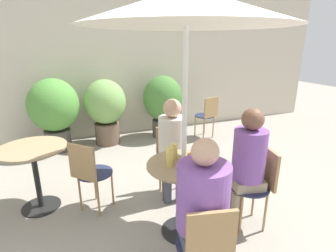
{
  "coord_description": "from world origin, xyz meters",
  "views": [
    {
      "loc": [
        -0.73,
        -1.99,
        1.82
      ],
      "look_at": [
        0.21,
        0.41,
        1.0
      ],
      "focal_mm": 28.0,
      "sensor_mm": 36.0,
      "label": 1
    }
  ],
  "objects_px": {
    "potted_plant_1": "(105,107)",
    "beer_glass_1": "(197,153)",
    "bistro_chair_3": "(208,113)",
    "beer_glass_3": "(170,157)",
    "seated_person_2": "(172,141)",
    "potted_plant_2": "(163,102)",
    "bistro_chair_2": "(170,154)",
    "bistro_chair_0": "(206,245)",
    "beer_glass_2": "(174,152)",
    "bistro_chair_4": "(89,171)",
    "cafe_table_near": "(183,183)",
    "bistro_chair_1": "(258,180)",
    "umbrella": "(187,8)",
    "potted_plant_0": "(54,109)",
    "seated_person_1": "(248,159)",
    "cafe_table_far": "(34,164)",
    "beer_glass_0": "(191,162)",
    "seated_person_0": "(202,205)"
  },
  "relations": [
    {
      "from": "beer_glass_0",
      "to": "beer_glass_2",
      "type": "height_order",
      "value": "same"
    },
    {
      "from": "cafe_table_near",
      "to": "beer_glass_2",
      "type": "xyz_separation_m",
      "value": [
        -0.04,
        0.13,
        0.28
      ]
    },
    {
      "from": "beer_glass_0",
      "to": "bistro_chair_2",
      "type": "bearing_deg",
      "value": 79.54
    },
    {
      "from": "potted_plant_1",
      "to": "potted_plant_2",
      "type": "distance_m",
      "value": 1.11
    },
    {
      "from": "bistro_chair_3",
      "to": "beer_glass_3",
      "type": "bearing_deg",
      "value": 40.04
    },
    {
      "from": "beer_glass_0",
      "to": "umbrella",
      "type": "distance_m",
      "value": 1.26
    },
    {
      "from": "potted_plant_1",
      "to": "beer_glass_1",
      "type": "bearing_deg",
      "value": -80.71
    },
    {
      "from": "beer_glass_1",
      "to": "beer_glass_3",
      "type": "relative_size",
      "value": 1.0
    },
    {
      "from": "bistro_chair_4",
      "to": "potted_plant_1",
      "type": "height_order",
      "value": "potted_plant_1"
    },
    {
      "from": "bistro_chair_1",
      "to": "potted_plant_2",
      "type": "relative_size",
      "value": 0.68
    },
    {
      "from": "bistro_chair_0",
      "to": "seated_person_2",
      "type": "xyz_separation_m",
      "value": [
        0.3,
        1.36,
        0.22
      ]
    },
    {
      "from": "bistro_chair_2",
      "to": "bistro_chair_0",
      "type": "bearing_deg",
      "value": -90.0
    },
    {
      "from": "bistro_chair_0",
      "to": "bistro_chair_2",
      "type": "relative_size",
      "value": 1.0
    },
    {
      "from": "seated_person_1",
      "to": "potted_plant_1",
      "type": "bearing_deg",
      "value": -149.49
    },
    {
      "from": "bistro_chair_1",
      "to": "seated_person_1",
      "type": "distance_m",
      "value": 0.27
    },
    {
      "from": "seated_person_2",
      "to": "potted_plant_2",
      "type": "relative_size",
      "value": 1.01
    },
    {
      "from": "bistro_chair_2",
      "to": "seated_person_0",
      "type": "bearing_deg",
      "value": -90.0
    },
    {
      "from": "bistro_chair_0",
      "to": "potted_plant_0",
      "type": "bearing_deg",
      "value": -61.2
    },
    {
      "from": "seated_person_0",
      "to": "potted_plant_0",
      "type": "bearing_deg",
      "value": -60.09
    },
    {
      "from": "beer_glass_3",
      "to": "potted_plant_0",
      "type": "distance_m",
      "value": 2.9
    },
    {
      "from": "bistro_chair_0",
      "to": "beer_glass_3",
      "type": "xyz_separation_m",
      "value": [
        0.03,
        0.75,
        0.33
      ]
    },
    {
      "from": "beer_glass_0",
      "to": "bistro_chair_3",
      "type": "bearing_deg",
      "value": 57.27
    },
    {
      "from": "seated_person_1",
      "to": "beer_glass_0",
      "type": "relative_size",
      "value": 8.03
    },
    {
      "from": "cafe_table_far",
      "to": "bistro_chair_0",
      "type": "distance_m",
      "value": 2.08
    },
    {
      "from": "bistro_chair_3",
      "to": "bistro_chair_1",
      "type": "bearing_deg",
      "value": 58.34
    },
    {
      "from": "potted_plant_2",
      "to": "potted_plant_1",
      "type": "bearing_deg",
      "value": 179.24
    },
    {
      "from": "potted_plant_2",
      "to": "beer_glass_3",
      "type": "bearing_deg",
      "value": -108.94
    },
    {
      "from": "beer_glass_1",
      "to": "potted_plant_0",
      "type": "relative_size",
      "value": 0.14
    },
    {
      "from": "bistro_chair_2",
      "to": "potted_plant_1",
      "type": "height_order",
      "value": "potted_plant_1"
    },
    {
      "from": "bistro_chair_0",
      "to": "bistro_chair_1",
      "type": "bearing_deg",
      "value": -135.0
    },
    {
      "from": "beer_glass_2",
      "to": "beer_glass_1",
      "type": "bearing_deg",
      "value": -37.28
    },
    {
      "from": "cafe_table_near",
      "to": "bistro_chair_2",
      "type": "xyz_separation_m",
      "value": [
        0.17,
        0.75,
        -0.03
      ]
    },
    {
      "from": "beer_glass_0",
      "to": "umbrella",
      "type": "relative_size",
      "value": 0.07
    },
    {
      "from": "potted_plant_1",
      "to": "bistro_chair_4",
      "type": "bearing_deg",
      "value": -103.44
    },
    {
      "from": "bistro_chair_3",
      "to": "beer_glass_1",
      "type": "bearing_deg",
      "value": 44.79
    },
    {
      "from": "cafe_table_near",
      "to": "bistro_chair_3",
      "type": "height_order",
      "value": "bistro_chair_3"
    },
    {
      "from": "seated_person_0",
      "to": "bistro_chair_0",
      "type": "bearing_deg",
      "value": 90.0
    },
    {
      "from": "bistro_chair_2",
      "to": "potted_plant_0",
      "type": "distance_m",
      "value": 2.39
    },
    {
      "from": "beer_glass_0",
      "to": "bistro_chair_1",
      "type": "bearing_deg",
      "value": -2.5
    },
    {
      "from": "potted_plant_2",
      "to": "bistro_chair_3",
      "type": "bearing_deg",
      "value": -29.24
    },
    {
      "from": "beer_glass_2",
      "to": "bistro_chair_4",
      "type": "bearing_deg",
      "value": 145.42
    },
    {
      "from": "bistro_chair_2",
      "to": "beer_glass_0",
      "type": "height_order",
      "value": "beer_glass_0"
    },
    {
      "from": "bistro_chair_1",
      "to": "umbrella",
      "type": "relative_size",
      "value": 0.38
    },
    {
      "from": "bistro_chair_4",
      "to": "beer_glass_2",
      "type": "distance_m",
      "value": 0.98
    },
    {
      "from": "seated_person_1",
      "to": "potted_plant_0",
      "type": "xyz_separation_m",
      "value": [
        -1.78,
        2.85,
        0.0
      ]
    },
    {
      "from": "seated_person_1",
      "to": "potted_plant_0",
      "type": "relative_size",
      "value": 0.99
    },
    {
      "from": "beer_glass_1",
      "to": "potted_plant_2",
      "type": "bearing_deg",
      "value": 76.37
    },
    {
      "from": "seated_person_1",
      "to": "potted_plant_1",
      "type": "height_order",
      "value": "seated_person_1"
    },
    {
      "from": "bistro_chair_2",
      "to": "potted_plant_2",
      "type": "xyz_separation_m",
      "value": [
        0.63,
        1.97,
        0.2
      ]
    },
    {
      "from": "bistro_chair_2",
      "to": "seated_person_1",
      "type": "relative_size",
      "value": 0.67
    }
  ]
}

